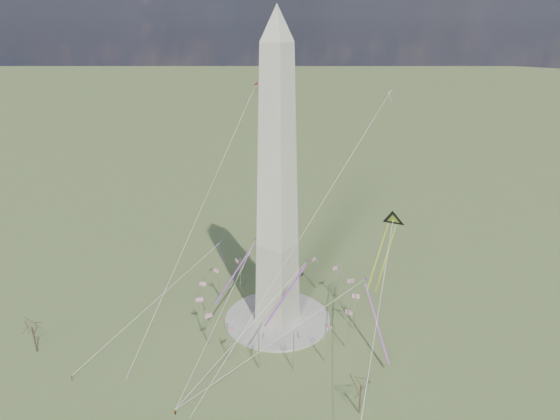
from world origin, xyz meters
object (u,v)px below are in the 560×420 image
Objects in this scene: kite_delta_black at (392,223)px; person_west at (72,378)px; tree_near at (361,384)px; washington_monument at (277,188)px.

person_west is at bearing 38.97° from kite_delta_black.
tree_near reaches higher than person_west.
washington_monument is 61.59m from tree_near.
tree_near is 0.61× the size of kite_delta_black.
person_west is at bearing -118.47° from washington_monument.
person_west is 0.07× the size of kite_delta_black.
person_west is 103.14m from kite_delta_black.
washington_monument is 36.25m from kite_delta_black.
washington_monument is 81.32m from person_west.
washington_monument is 63.61× the size of person_west.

